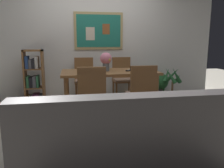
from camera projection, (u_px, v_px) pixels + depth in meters
The scene contains 13 objects.
ground_plane at pixel (107, 123), 3.49m from camera, with size 12.00×12.00×0.00m, color beige.
wall_back_with_painting at pixel (95, 38), 4.79m from camera, with size 5.20×0.14×2.60m.
dining_table at pixel (110, 76), 3.94m from camera, with size 1.63×0.81×0.74m.
dining_chair_near_right at pixel (141, 90), 3.31m from camera, with size 0.40×0.41×0.91m.
dining_chair_far_right at pixel (122, 76), 4.72m from camera, with size 0.40×0.41×0.91m.
dining_chair_far_left at pixel (84, 76), 4.61m from camera, with size 0.40×0.41×0.91m.
dining_chair_near_left at pixel (91, 93), 3.16m from camera, with size 0.40×0.41×0.91m.
leather_couch at pixel (121, 145), 2.08m from camera, with size 1.80×0.84×0.84m.
bookshelf at pixel (34, 80), 4.36m from camera, with size 0.36×0.28×1.08m.
potted_ivy at pixel (160, 84), 4.92m from camera, with size 0.36×0.36×0.60m.
potted_palm at pixel (172, 87), 4.56m from camera, with size 0.41×0.42×0.75m.
flower_vase at pixel (106, 60), 3.89m from camera, with size 0.20×0.21×0.32m.
tv_remote at pixel (130, 70), 3.91m from camera, with size 0.16×0.12×0.02m.
Camera 1 is at (-0.52, -3.28, 1.25)m, focal length 36.55 mm.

